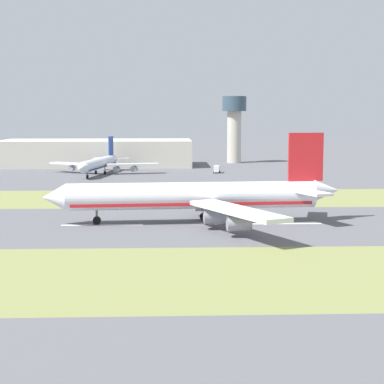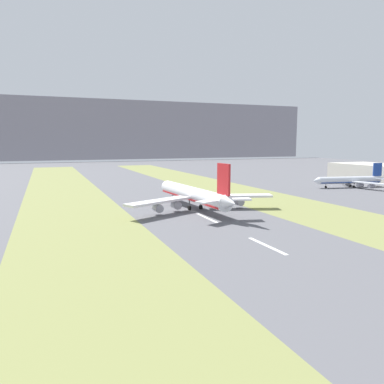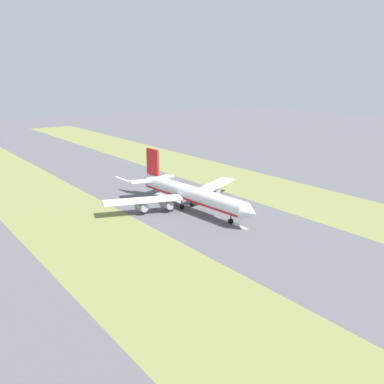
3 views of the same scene
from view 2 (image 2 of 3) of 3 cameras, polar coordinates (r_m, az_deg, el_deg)
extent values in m
plane|color=#56565B|center=(154.01, -0.46, -2.71)|extent=(800.00, 800.00, 0.00)
cube|color=olive|center=(144.30, -17.40, -3.77)|extent=(40.00, 600.00, 0.01)
cube|color=olive|center=(175.11, 13.42, -1.67)|extent=(40.00, 600.00, 0.01)
cube|color=silver|center=(103.43, 11.33, -8.02)|extent=(1.20, 18.00, 0.01)
cube|color=silver|center=(137.71, 2.25, -3.96)|extent=(1.20, 18.00, 0.01)
cube|color=silver|center=(174.45, -3.07, -1.50)|extent=(1.20, 18.00, 0.01)
cylinder|color=white|center=(155.66, 0.00, -0.29)|extent=(9.58, 56.27, 6.00)
cone|color=white|center=(183.48, -4.07, 0.89)|extent=(6.19, 5.37, 5.88)
cone|color=white|center=(128.51, 5.92, -1.66)|extent=(5.47, 6.32, 5.10)
cube|color=red|center=(155.90, 0.00, -0.89)|extent=(9.14, 54.02, 0.70)
cube|color=white|center=(142.51, -5.13, -1.42)|extent=(28.74, 17.98, 0.90)
cube|color=white|center=(157.87, 6.88, -0.57)|extent=(29.42, 14.81, 0.90)
cylinder|color=#93939E|center=(148.94, -2.48, -1.96)|extent=(3.50, 5.00, 3.20)
cylinder|color=#93939E|center=(142.49, -5.27, -2.43)|extent=(3.50, 5.00, 3.20)
cylinder|color=#93939E|center=(156.70, 3.60, -1.49)|extent=(3.50, 5.00, 3.20)
cylinder|color=#93939E|center=(158.26, 7.07, -1.45)|extent=(3.50, 5.00, 3.20)
cube|color=red|center=(131.78, 4.84, 1.96)|extent=(1.31, 8.03, 11.00)
cube|color=white|center=(130.08, 2.70, -1.42)|extent=(10.92, 7.78, 0.60)
cube|color=white|center=(135.54, 6.82, -1.10)|extent=(10.78, 6.74, 0.60)
cylinder|color=#59595E|center=(175.47, -2.97, -0.62)|extent=(0.50, 0.50, 3.20)
cylinder|color=black|center=(175.70, -2.97, -1.14)|extent=(1.01, 1.85, 1.80)
cylinder|color=#59595E|center=(152.45, -0.40, -1.87)|extent=(0.50, 0.50, 3.20)
cylinder|color=black|center=(152.72, -0.40, -2.46)|extent=(1.01, 1.85, 1.80)
cylinder|color=#59595E|center=(154.68, 1.35, -1.73)|extent=(0.50, 0.50, 3.20)
cylinder|color=black|center=(154.95, 1.34, -2.31)|extent=(1.01, 1.85, 1.80)
cylinder|color=silver|center=(248.49, 22.84, 1.69)|extent=(41.24, 11.62, 4.40)
cone|color=silver|center=(236.64, 18.35, 1.63)|extent=(4.38, 4.90, 4.32)
cone|color=silver|center=(261.90, 26.98, 1.86)|extent=(5.00, 4.47, 3.74)
cube|color=navy|center=(248.61, 22.83, 1.41)|extent=(39.58, 11.11, 0.51)
cube|color=silver|center=(241.25, 25.59, 1.22)|extent=(8.66, 21.74, 0.66)
cube|color=silver|center=(262.11, 22.22, 1.86)|extent=(15.07, 20.36, 0.66)
cylinder|color=#93939E|center=(245.03, 24.25, 0.96)|extent=(3.88, 2.94, 2.35)
cylinder|color=#93939E|center=(241.27, 25.65, 0.79)|extent=(3.88, 2.94, 2.35)
cylinder|color=#93939E|center=(255.81, 22.53, 1.31)|extent=(3.88, 2.94, 2.35)
cylinder|color=#93939E|center=(262.69, 22.20, 1.47)|extent=(3.88, 2.94, 2.35)
cube|color=navy|center=(259.21, 26.41, 3.10)|extent=(5.88, 1.62, 8.08)
cube|color=silver|center=(256.46, 26.89, 1.80)|extent=(4.20, 7.71, 0.44)
cube|color=silver|center=(262.82, 25.81, 1.98)|extent=(6.32, 8.00, 0.44)
cylinder|color=#59595E|center=(240.34, 19.73, 1.01)|extent=(0.37, 0.37, 2.35)
cylinder|color=black|center=(240.47, 19.72, 0.73)|extent=(1.42, 0.88, 1.32)
cylinder|color=#59595E|center=(248.44, 23.48, 1.03)|extent=(0.37, 0.37, 2.35)
cylinder|color=black|center=(248.57, 23.46, 0.76)|extent=(1.42, 0.88, 1.32)
cylinder|color=#59595E|center=(251.56, 22.98, 1.13)|extent=(0.37, 0.37, 2.35)
cylinder|color=black|center=(251.69, 22.97, 0.86)|extent=(1.42, 0.88, 1.32)
cube|color=gray|center=(663.85, -17.09, 8.98)|extent=(800.00, 120.00, 94.46)
camera|label=1|loc=(172.10, -51.67, 3.68)|focal=60.00mm
camera|label=3|loc=(316.83, 7.31, 11.67)|focal=42.00mm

